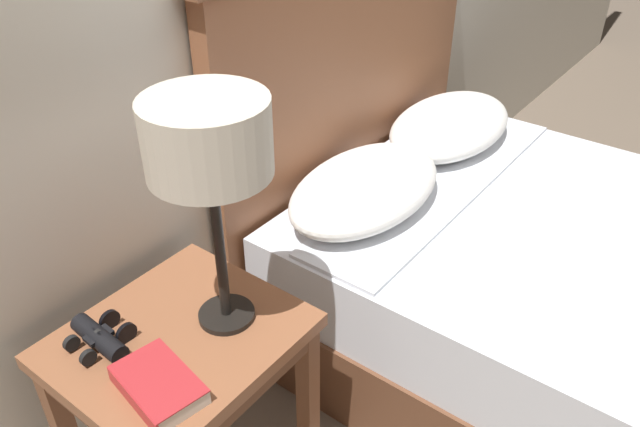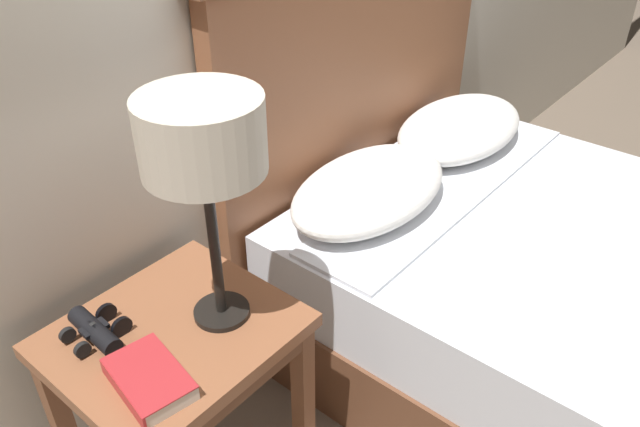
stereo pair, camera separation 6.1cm
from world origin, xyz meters
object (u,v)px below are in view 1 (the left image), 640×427
Objects in this scene: book_on_nightstand at (158,385)px; binoculars_pair at (100,338)px; bed at (596,303)px; table_lamp at (208,144)px; nightstand at (182,362)px.

binoculars_pair reaches higher than book_on_nightstand.
table_lamp is (-0.92, 0.62, 0.72)m from bed.
binoculars_pair is at bearing 145.92° from bed.
nightstand is 0.28× the size of bed.
book_on_nightstand is at bearing -169.27° from table_lamp.
binoculars_pair reaches higher than nightstand.
nightstand is at bearing 146.83° from bed.
bed is 3.81× the size of table_lamp.
bed reaches higher than table_lamp.
book_on_nightstand is 1.32× the size of binoculars_pair.
nightstand is at bearing 35.30° from book_on_nightstand.
binoculars_pair is at bearing 146.05° from table_lamp.
bed is 12.76× the size of binoculars_pair.
bed is at bearing -34.11° from table_lamp.
binoculars_pair is (0.01, 0.20, 0.00)m from book_on_nightstand.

